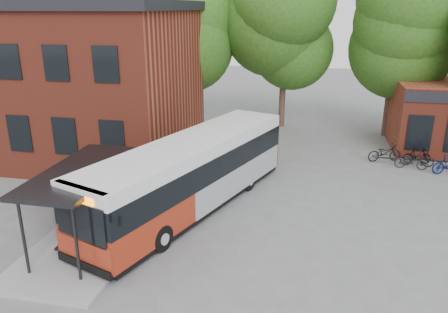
% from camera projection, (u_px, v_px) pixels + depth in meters
% --- Properties ---
extents(ground, '(100.00, 100.00, 0.00)m').
position_uv_depth(ground, '(217.00, 241.00, 16.07)').
color(ground, '#5E5F61').
extents(station_building, '(18.40, 10.40, 8.50)m').
position_uv_depth(station_building, '(33.00, 78.00, 25.50)').
color(station_building, maroon).
rests_on(station_building, ground).
extents(bus_shelter, '(3.60, 7.00, 2.90)m').
position_uv_depth(bus_shelter, '(87.00, 206.00, 15.53)').
color(bus_shelter, '#252528').
rests_on(bus_shelter, ground).
extents(bike_rail, '(5.20, 0.10, 0.38)m').
position_uv_depth(bike_rail, '(425.00, 163.00, 23.50)').
color(bike_rail, '#252528').
rests_on(bike_rail, ground).
extents(tree_0, '(7.92, 7.92, 11.00)m').
position_uv_depth(tree_0, '(182.00, 48.00, 30.25)').
color(tree_0, '#285416').
rests_on(tree_0, ground).
extents(tree_1, '(7.92, 7.92, 10.40)m').
position_uv_depth(tree_1, '(284.00, 53.00, 29.93)').
color(tree_1, '#285416').
rests_on(tree_1, ground).
extents(tree_2, '(7.92, 7.92, 11.00)m').
position_uv_depth(tree_2, '(394.00, 51.00, 27.57)').
color(tree_2, '#285416').
rests_on(tree_2, ground).
extents(city_bus, '(6.46, 12.06, 3.03)m').
position_uv_depth(city_bus, '(192.00, 175.00, 18.25)').
color(city_bus, maroon).
rests_on(city_bus, ground).
extents(bicycle_0, '(2.02, 1.26, 1.00)m').
position_uv_depth(bicycle_0, '(384.00, 153.00, 24.22)').
color(bicycle_0, black).
rests_on(bicycle_0, ground).
extents(bicycle_2, '(1.71, 0.74, 0.87)m').
position_uv_depth(bicycle_2, '(411.00, 161.00, 23.08)').
color(bicycle_2, '#24252C').
rests_on(bicycle_2, ground).
extents(bicycle_3, '(1.56, 0.63, 0.91)m').
position_uv_depth(bicycle_3, '(417.00, 156.00, 23.86)').
color(bicycle_3, black).
rests_on(bicycle_3, ground).
extents(bicycle_4, '(1.74, 0.71, 0.90)m').
position_uv_depth(bicycle_4, '(417.00, 158.00, 23.50)').
color(bicycle_4, black).
rests_on(bicycle_4, ground).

